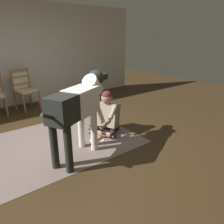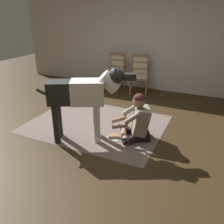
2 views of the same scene
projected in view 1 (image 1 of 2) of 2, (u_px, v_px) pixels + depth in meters
name	position (u px, v px, depth m)	size (l,w,h in m)	color
ground_plane	(70.00, 150.00, 3.43)	(13.56, 13.56, 0.00)	#362715
back_wall	(10.00, 55.00, 5.27)	(7.57, 0.10, 2.60)	beige
area_rug	(59.00, 141.00, 3.70)	(2.56, 1.97, 0.01)	#6C5D56
dining_chair_right_of_pair	(24.00, 88.00, 5.22)	(0.56, 0.56, 0.98)	brown
person_sitting_on_floor	(107.00, 116.00, 3.96)	(0.72, 0.63, 0.81)	black
large_dog	(79.00, 105.00, 3.05)	(1.45, 0.82, 1.27)	silver
hot_dog_on_plate	(97.00, 139.00, 3.73)	(0.25, 0.25, 0.06)	silver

